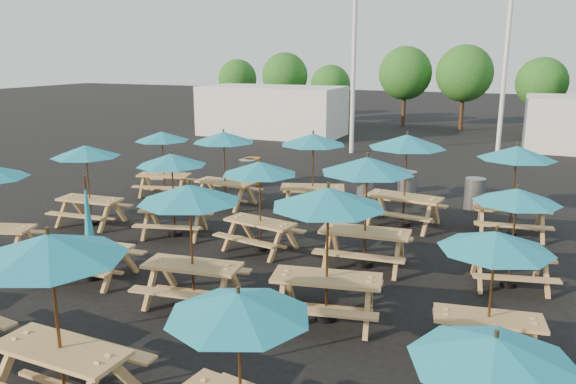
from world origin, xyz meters
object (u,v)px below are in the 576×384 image
at_px(picnic_unit_3, 162,141).
at_px(picnic_unit_9, 190,201).
at_px(picnic_unit_8, 50,259).
at_px(picnic_unit_17, 495,250).
at_px(picnic_unit_14, 367,173).
at_px(picnic_unit_6, 172,165).
at_px(waste_bin_0, 252,171).
at_px(picnic_unit_19, 516,159).
at_px(waste_bin_4, 475,194).
at_px(picnic_unit_7, 224,142).
at_px(picnic_unit_15, 407,148).
at_px(picnic_unit_10, 260,174).
at_px(picnic_unit_16, 494,363).
at_px(waste_bin_1, 248,173).
at_px(picnic_unit_12, 239,316).
at_px(waste_bin_2, 366,182).
at_px(picnic_unit_11, 313,145).
at_px(picnic_unit_5, 90,237).
at_px(picnic_unit_13, 328,207).
at_px(picnic_unit_18, 517,202).
at_px(picnic_unit_2, 86,157).
at_px(waste_bin_3, 407,186).

height_order(picnic_unit_3, picnic_unit_9, picnic_unit_9).
relative_size(picnic_unit_8, picnic_unit_17, 1.16).
bearing_deg(picnic_unit_14, picnic_unit_6, 173.40).
distance_m(picnic_unit_3, picnic_unit_9, 8.65).
relative_size(picnic_unit_6, waste_bin_0, 2.27).
relative_size(picnic_unit_3, picnic_unit_19, 0.91).
bearing_deg(picnic_unit_19, picnic_unit_17, -98.64).
distance_m(picnic_unit_9, waste_bin_4, 10.08).
distance_m(picnic_unit_7, picnic_unit_15, 5.56).
bearing_deg(picnic_unit_10, waste_bin_0, 128.56).
relative_size(picnic_unit_6, picnic_unit_8, 0.90).
xyz_separation_m(picnic_unit_8, picnic_unit_16, (5.40, 0.16, -0.33)).
relative_size(picnic_unit_10, waste_bin_1, 2.28).
distance_m(picnic_unit_8, picnic_unit_12, 2.71).
bearing_deg(waste_bin_2, waste_bin_0, 179.54).
bearing_deg(picnic_unit_19, waste_bin_1, 157.82).
bearing_deg(picnic_unit_14, picnic_unit_11, 120.80).
bearing_deg(waste_bin_0, picnic_unit_14, -46.65).
distance_m(picnic_unit_5, picnic_unit_17, 7.96).
distance_m(picnic_unit_12, picnic_unit_19, 10.40).
distance_m(picnic_unit_9, picnic_unit_13, 2.59).
bearing_deg(picnic_unit_10, picnic_unit_17, -19.30).
relative_size(picnic_unit_14, picnic_unit_18, 1.21).
xyz_separation_m(picnic_unit_9, picnic_unit_18, (5.53, 3.19, -0.23)).
xyz_separation_m(picnic_unit_19, waste_bin_1, (-8.85, 2.29, -1.56)).
distance_m(picnic_unit_2, picnic_unit_9, 6.22).
bearing_deg(picnic_unit_19, waste_bin_0, 155.58).
height_order(picnic_unit_3, picnic_unit_13, picnic_unit_13).
bearing_deg(picnic_unit_8, picnic_unit_13, 58.13).
relative_size(picnic_unit_13, picnic_unit_14, 0.98).
relative_size(picnic_unit_11, waste_bin_4, 2.55).
bearing_deg(picnic_unit_9, picnic_unit_15, 60.06).
bearing_deg(picnic_unit_5, picnic_unit_6, 86.56).
height_order(picnic_unit_8, picnic_unit_15, picnic_unit_15).
distance_m(picnic_unit_2, picnic_unit_16, 12.58).
bearing_deg(picnic_unit_3, picnic_unit_16, -57.84).
bearing_deg(picnic_unit_13, waste_bin_1, 113.71).
height_order(picnic_unit_18, waste_bin_3, picnic_unit_18).
xyz_separation_m(picnic_unit_3, picnic_unit_7, (2.52, -0.35, 0.15)).
xyz_separation_m(picnic_unit_5, waste_bin_2, (3.43, 9.18, -0.43)).
bearing_deg(picnic_unit_12, waste_bin_2, 107.13).
xyz_separation_m(picnic_unit_6, picnic_unit_16, (8.13, -6.52, -0.12)).
height_order(picnic_unit_17, picnic_unit_18, picnic_unit_17).
distance_m(picnic_unit_10, picnic_unit_11, 3.64).
bearing_deg(picnic_unit_2, picnic_unit_9, -35.66).
relative_size(picnic_unit_14, waste_bin_2, 2.59).
relative_size(picnic_unit_2, picnic_unit_15, 0.88).
xyz_separation_m(picnic_unit_12, picnic_unit_16, (2.71, 0.10, -0.02)).
distance_m(picnic_unit_8, picnic_unit_15, 10.20).
xyz_separation_m(picnic_unit_6, picnic_unit_15, (5.32, 3.19, 0.31)).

